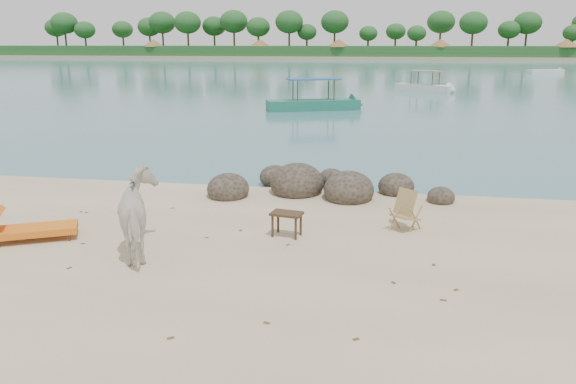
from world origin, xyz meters
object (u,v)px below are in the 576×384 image
object	(u,v)px
side_table	(287,226)
lounge_chair	(35,227)
boulders	(314,187)
boat_near	(313,84)
deck_chair	(405,213)
cow	(142,216)

from	to	relation	value
side_table	lounge_chair	bearing A→B (deg)	-156.64
boulders	boat_near	xyz separation A→B (m)	(-2.55, 19.46, 1.31)
boulders	deck_chair	xyz separation A→B (m)	(2.28, -2.65, 0.21)
boat_near	side_table	bearing A→B (deg)	-106.22
cow	boat_near	distance (m)	24.42
deck_chair	boat_near	distance (m)	22.66
boulders	side_table	world-z (taller)	boulders
cow	lounge_chair	size ratio (longest dim) A/B	0.94
boat_near	boulders	bearing A→B (deg)	-104.78
boulders	cow	size ratio (longest dim) A/B	3.35
boulders	side_table	size ratio (longest dim) A/B	10.04
cow	side_table	xyz separation A→B (m)	(2.47, 1.48, -0.54)
boulders	cow	distance (m)	5.62
cow	boulders	bearing A→B (deg)	-146.68
cow	deck_chair	size ratio (longest dim) A/B	2.26
lounge_chair	boat_near	distance (m)	24.17
cow	deck_chair	distance (m)	5.40
deck_chair	side_table	bearing A→B (deg)	-119.48
deck_chair	boat_near	bearing A→B (deg)	144.00
side_table	boulders	bearing A→B (deg)	99.06
deck_chair	boat_near	size ratio (longest dim) A/B	0.13
cow	side_table	world-z (taller)	cow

